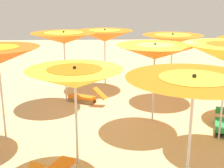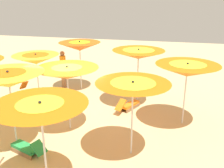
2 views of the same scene
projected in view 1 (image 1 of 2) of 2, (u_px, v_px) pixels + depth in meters
name	position (u px, v px, depth m)	size (l,w,h in m)	color
ground	(139.00, 121.00, 9.06)	(36.60, 36.60, 0.04)	#D1B57F
beach_umbrella_1	(173.00, 39.00, 10.71)	(2.13, 2.13, 2.33)	silver
beach_umbrella_2	(105.00, 36.00, 12.13)	(2.24, 2.24, 2.34)	silver
beach_umbrella_4	(155.00, 52.00, 8.38)	(2.14, 2.14, 2.33)	silver
beach_umbrella_5	(64.00, 38.00, 10.19)	(2.18, 2.18, 2.46)	silver
beach_umbrella_6	(194.00, 87.00, 4.81)	(2.19, 2.19, 2.37)	silver
beach_umbrella_7	(75.00, 78.00, 6.17)	(1.98, 1.98, 2.20)	silver
lounger_0	(85.00, 97.00, 10.53)	(1.40, 0.88, 0.60)	olive
lounger_3	(222.00, 123.00, 8.33)	(0.79, 1.33, 0.55)	olive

